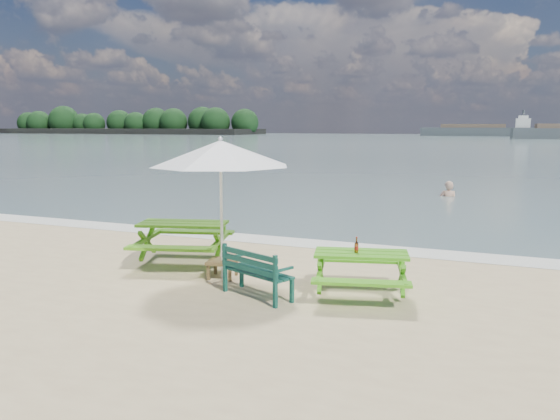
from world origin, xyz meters
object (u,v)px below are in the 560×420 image
at_px(picnic_table_left, 183,243).
at_px(patio_umbrella, 221,153).
at_px(beer_bottle, 356,248).
at_px(picnic_table_right, 361,275).
at_px(side_table, 222,268).
at_px(swimmer, 448,205).
at_px(park_bench, 258,282).

distance_m(picnic_table_left, patio_umbrella, 2.27).
bearing_deg(beer_bottle, picnic_table_right, 40.54).
bearing_deg(side_table, swimmer, 78.59).
distance_m(patio_umbrella, beer_bottle, 2.81).
relative_size(side_table, patio_umbrella, 0.20).
bearing_deg(patio_umbrella, beer_bottle, -2.77).
bearing_deg(patio_umbrella, swimmer, 78.59).
height_order(picnic_table_right, park_bench, park_bench).
height_order(picnic_table_right, beer_bottle, beer_bottle).
distance_m(picnic_table_right, park_bench, 1.63).
height_order(picnic_table_right, patio_umbrella, patio_umbrella).
relative_size(picnic_table_right, park_bench, 1.48).
xyz_separation_m(park_bench, side_table, (-1.02, 0.76, -0.07)).
relative_size(picnic_table_left, beer_bottle, 8.98).
bearing_deg(park_bench, beer_bottle, 24.50).
xyz_separation_m(patio_umbrella, swimmer, (2.65, 13.15, -2.52)).
height_order(patio_umbrella, beer_bottle, patio_umbrella).
xyz_separation_m(picnic_table_left, swimmer, (3.87, 12.47, -0.72)).
distance_m(picnic_table_right, patio_umbrella, 3.11).
bearing_deg(park_bench, picnic_table_left, 147.41).
distance_m(picnic_table_right, swimmer, 13.22).
xyz_separation_m(park_bench, beer_bottle, (1.40, 0.64, 0.54)).
relative_size(side_table, beer_bottle, 2.28).
distance_m(side_table, beer_bottle, 2.50).
relative_size(picnic_table_left, park_bench, 1.73).
xyz_separation_m(park_bench, swimmer, (1.63, 13.90, -0.57)).
distance_m(picnic_table_left, swimmer, 13.08).
height_order(picnic_table_left, swimmer, picnic_table_left).
distance_m(park_bench, side_table, 1.27).
xyz_separation_m(picnic_table_right, side_table, (-2.49, 0.06, -0.17)).
distance_m(patio_umbrella, swimmer, 13.65).
relative_size(park_bench, side_table, 2.28).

